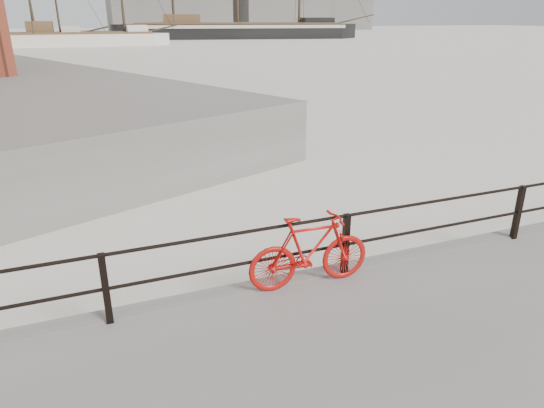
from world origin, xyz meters
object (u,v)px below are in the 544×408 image
object	(u,v)px
barque_black	(238,39)
bicycle	(310,251)
schooner_left	(23,47)
schooner_mid	(83,46)

from	to	relation	value
barque_black	bicycle	bearing A→B (deg)	-95.75
bicycle	barque_black	bearing A→B (deg)	75.64
bicycle	schooner_left	bearing A→B (deg)	99.85
bicycle	schooner_mid	bearing A→B (deg)	93.74
barque_black	schooner_mid	bearing A→B (deg)	-140.87
schooner_mid	schooner_left	world-z (taller)	schooner_mid
bicycle	schooner_left	world-z (taller)	schooner_left
bicycle	schooner_left	distance (m)	77.70
schooner_left	schooner_mid	bearing A→B (deg)	-7.52
barque_black	schooner_mid	distance (m)	33.28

